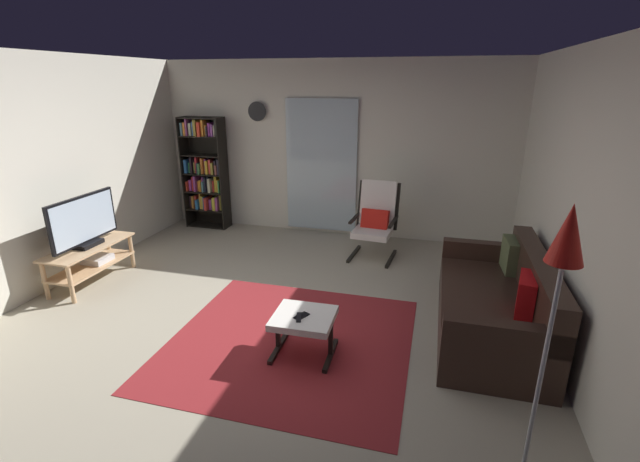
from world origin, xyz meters
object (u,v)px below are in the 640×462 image
Objects in this scene: lounge_armchair at (375,218)px; cell_phone at (301,316)px; wall_clock at (257,111)px; television at (84,223)px; ottoman at (304,322)px; bookshelf_near_tv at (205,171)px; floor_lamp_by_sofa at (560,278)px; tv_remote at (299,317)px; leather_sofa at (497,305)px; tv_stand at (92,258)px.

cell_phone is (-0.27, -2.51, -0.14)m from lounge_armchair.
lounge_armchair is at bearing -20.85° from wall_clock.
television reaches higher than ottoman.
cell_phone is (2.57, -3.09, -0.53)m from bookshelf_near_tv.
television is 2.95m from wall_clock.
floor_lamp_by_sofa is at bearing -52.15° from wall_clock.
bookshelf_near_tv is 12.26× the size of tv_remote.
lounge_armchair is at bearing 110.73° from cell_phone.
lounge_armchair is (3.12, 1.73, -0.22)m from television.
ottoman is at bearing -49.88° from bookshelf_near_tv.
ottoman is 0.30× the size of floor_lamp_by_sofa.
lounge_armchair reaches higher than tv_remote.
ottoman is (-0.26, -2.48, -0.22)m from lounge_armchair.
lounge_armchair is 3.88m from floor_lamp_by_sofa.
television is 3.58m from lounge_armchair.
tv_remote is 1.03× the size of cell_phone.
leather_sofa is 6.60× the size of wall_clock.
bookshelf_near_tv reaches higher than lounge_armchair.
television reaches higher than leather_sofa.
wall_clock is at bearing 65.07° from television.
tv_remote is 0.50× the size of wall_clock.
wall_clock reaches higher than leather_sofa.
wall_clock is (-3.32, 4.28, 0.44)m from floor_lamp_by_sofa.
television is at bearing -82.61° from tv_stand.
leather_sofa reaches higher than tv_stand.
lounge_armchair is (2.84, -0.58, -0.39)m from bookshelf_near_tv.
tv_stand is 2.96m from tv_remote.
tv_stand is 3.13m from wall_clock.
tv_stand is at bearing -168.74° from cell_phone.
television is 0.55× the size of bookshelf_near_tv.
leather_sofa is 1.84m from ottoman.
bookshelf_near_tv is 6.09× the size of wall_clock.
ottoman is 3.96m from wall_clock.
lounge_armchair reaches higher than cell_phone.
wall_clock reaches higher than bookshelf_near_tv.
cell_phone is at bearing -15.51° from tv_stand.
television reaches higher than tv_remote.
television is at bearing -96.98° from bookshelf_near_tv.
leather_sofa is 1.89m from tv_remote.
tv_stand is 0.58× the size of leather_sofa.
floor_lamp_by_sofa is 5.43m from wall_clock.
bookshelf_near_tv reaches higher than tv_stand.
leather_sofa is 2.17m from floor_lamp_by_sofa.
tv_remote is at bearing -16.20° from tv_stand.
floor_lamp_by_sofa is (1.63, -0.99, 1.01)m from tv_remote.
bookshelf_near_tv is 1.28m from wall_clock.
wall_clock is (1.16, 2.46, 1.54)m from tv_stand.
wall_clock reaches higher than television.
television is (0.00, -0.02, 0.45)m from tv_stand.
floor_lamp_by_sofa is at bearing -22.03° from tv_stand.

